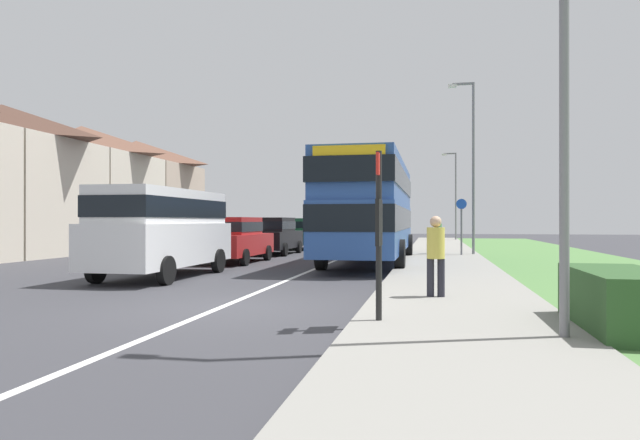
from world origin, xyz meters
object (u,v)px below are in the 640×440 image
parked_car_dark_green (300,232)px  pedestrian_walking_away (438,234)px  pedestrian_at_stop (436,252)px  street_lamp_mid (471,157)px  bus_stop_sign (379,223)px  cycle_route_sign (461,224)px  double_decker_bus (371,206)px  parked_car_red (233,238)px  parked_car_black (273,234)px  street_lamp_far (454,190)px  parked_van_white (163,226)px

parked_car_dark_green → pedestrian_walking_away: (7.49, -4.95, 0.04)m
pedestrian_at_stop → street_lamp_mid: 15.00m
pedestrian_at_stop → bus_stop_sign: size_ratio=0.64×
parked_car_dark_green → cycle_route_sign: size_ratio=1.66×
double_decker_bus → cycle_route_sign: 5.33m
double_decker_bus → bus_stop_sign: 12.61m
parked_car_red → cycle_route_sign: cycle_route_sign is taller
pedestrian_walking_away → bus_stop_sign: 17.31m
parked_car_black → pedestrian_walking_away: (7.59, 0.13, 0.03)m
pedestrian_walking_away → bus_stop_sign: bus_stop_sign is taller
pedestrian_at_stop → cycle_route_sign: cycle_route_sign is taller
pedestrian_walking_away → street_lamp_far: size_ratio=0.24×
pedestrian_walking_away → cycle_route_sign: 1.32m
pedestrian_walking_away → street_lamp_mid: (1.42, 0.01, 3.42)m
parked_van_white → parked_car_black: bearing=89.9°
cycle_route_sign → double_decker_bus: bearing=-131.0°
parked_car_dark_green → pedestrian_at_stop: 20.78m
pedestrian_walking_away → pedestrian_at_stop: bearing=-90.7°
bus_stop_sign → cycle_route_sign: 16.61m
parked_car_black → cycle_route_sign: 8.60m
parked_car_red → street_lamp_mid: 11.11m
parked_car_black → pedestrian_walking_away: size_ratio=2.64×
parked_car_red → parked_car_dark_green: 10.44m
parked_van_white → pedestrian_at_stop: bearing=-24.9°
parked_car_dark_green → cycle_route_sign: (8.47, -5.72, 0.49)m
parked_van_white → parked_car_black: size_ratio=1.25×
double_decker_bus → pedestrian_walking_away: bearing=62.4°
pedestrian_at_stop → street_lamp_mid: (1.61, 14.52, 3.42)m
street_lamp_mid → parked_van_white: bearing=-129.2°
street_lamp_mid → bus_stop_sign: bearing=-98.1°
double_decker_bus → street_lamp_far: bearing=80.8°
cycle_route_sign → parked_van_white: bearing=-129.8°
parked_van_white → street_lamp_far: size_ratio=0.80×
pedestrian_at_stop → bus_stop_sign: 2.94m
parked_van_white → parked_car_dark_green: size_ratio=1.31×
parked_van_white → bus_stop_sign: bus_stop_sign is taller
double_decker_bus → parked_car_red: (-5.10, -0.73, -1.21)m
parked_car_red → pedestrian_walking_away: 9.36m
parked_car_red → street_lamp_far: 26.79m
parked_car_dark_green → bus_stop_sign: bearing=-73.8°
cycle_route_sign → street_lamp_far: size_ratio=0.37×
parked_car_dark_green → cycle_route_sign: cycle_route_sign is taller
parked_van_white → street_lamp_mid: 14.59m
parked_van_white → parked_car_red: (0.02, 5.57, -0.50)m
pedestrian_at_stop → cycle_route_sign: size_ratio=0.66×
double_decker_bus → parked_van_white: double_decker_bus is taller
street_lamp_far → parked_car_dark_green: bearing=-121.5°
parked_car_black → cycle_route_sign: size_ratio=1.75×
bus_stop_sign → cycle_route_sign: bus_stop_sign is taller
parked_car_red → pedestrian_at_stop: 11.66m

